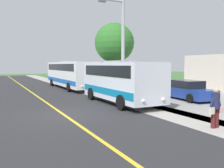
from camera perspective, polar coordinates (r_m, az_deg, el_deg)
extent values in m
plane|color=#3D6633|center=(12.94, -11.51, -7.16)|extent=(120.00, 120.00, 0.00)
cube|color=#28282B|center=(12.94, -11.51, -7.14)|extent=(8.00, 100.00, 0.01)
cube|color=#9E9991|center=(15.13, 7.95, -5.39)|extent=(2.40, 100.00, 0.01)
cube|color=gold|center=(12.94, -11.51, -7.12)|extent=(0.16, 100.00, 0.00)
cube|color=silver|center=(16.27, 1.99, 0.88)|extent=(2.41, 7.49, 2.42)
cube|color=#0C72A5|center=(16.32, 1.98, -1.43)|extent=(2.45, 7.34, 0.44)
cube|color=black|center=(16.24, 2.00, 3.21)|extent=(2.45, 6.74, 0.70)
cube|color=gray|center=(16.24, 2.00, 5.36)|extent=(1.45, 2.25, 0.12)
cylinder|color=black|center=(15.09, 10.27, -3.72)|extent=(0.25, 0.90, 0.90)
cylinder|color=black|center=(13.79, 2.21, -4.44)|extent=(0.25, 0.90, 0.90)
cylinder|color=black|center=(18.97, 1.81, -1.95)|extent=(0.25, 0.90, 0.90)
cylinder|color=black|center=(17.95, -4.97, -2.34)|extent=(0.25, 0.90, 0.90)
sphere|color=#F2EACC|center=(13.60, 12.11, -3.60)|extent=(0.20, 0.20, 0.20)
sphere|color=#F2EACC|center=(12.82, 7.48, -4.04)|extent=(0.20, 0.20, 0.20)
cube|color=white|center=(27.18, -9.96, 2.46)|extent=(2.48, 11.73, 2.56)
cube|color=blue|center=(27.21, -9.94, 0.93)|extent=(2.52, 11.49, 0.44)
cube|color=black|center=(27.16, -9.98, 3.99)|extent=(2.52, 10.55, 0.70)
cube|color=gray|center=(27.16, -10.00, 5.28)|extent=(1.49, 3.52, 0.12)
cylinder|color=black|center=(24.24, -4.63, -0.53)|extent=(0.25, 0.90, 0.90)
cylinder|color=black|center=(23.42, -10.25, -0.77)|extent=(0.25, 0.90, 0.90)
cylinder|color=black|center=(31.07, -9.68, 0.55)|extent=(0.25, 0.90, 0.90)
cylinder|color=black|center=(30.44, -14.14, 0.39)|extent=(0.25, 0.90, 0.90)
sphere|color=#F2EACC|center=(21.93, -3.77, -0.41)|extent=(0.20, 0.20, 0.20)
sphere|color=#F2EACC|center=(21.44, -7.13, -0.55)|extent=(0.20, 0.20, 0.20)
cylinder|color=#4C1919|center=(10.95, 23.69, -7.45)|extent=(0.18, 0.18, 0.81)
cylinder|color=#4C1919|center=(10.80, 23.00, -7.59)|extent=(0.18, 0.18, 0.81)
cylinder|color=#1E2347|center=(10.75, 23.47, -3.73)|extent=(0.34, 0.34, 0.64)
sphere|color=tan|center=(10.70, 23.55, -1.45)|extent=(0.22, 0.22, 0.22)
cylinder|color=#1E2347|center=(10.89, 24.09, -3.48)|extent=(0.27, 0.10, 0.58)
cube|color=beige|center=(10.98, 24.48, -5.61)|extent=(0.20, 0.12, 0.28)
cylinder|color=#1E2347|center=(10.61, 22.85, -3.65)|extent=(0.27, 0.10, 0.58)
cube|color=beige|center=(10.58, 22.71, -5.92)|extent=(0.20, 0.12, 0.28)
cylinder|color=#9E9EA3|center=(16.95, 2.64, 7.79)|extent=(0.24, 0.24, 7.12)
cylinder|color=#9E9EA3|center=(17.11, 0.21, 19.34)|extent=(1.60, 0.14, 0.14)
cube|color=#59595B|center=(16.75, -2.38, 19.31)|extent=(0.50, 0.24, 0.20)
cube|color=navy|center=(18.83, 17.69, -1.98)|extent=(2.23, 4.56, 0.70)
cube|color=black|center=(18.92, 17.36, 0.00)|extent=(1.76, 2.56, 0.57)
cylinder|color=black|center=(18.42, 22.52, -2.91)|extent=(0.28, 0.66, 0.64)
cylinder|color=black|center=(17.24, 18.17, -3.28)|extent=(0.28, 0.66, 0.64)
cylinder|color=black|center=(20.47, 17.26, -2.04)|extent=(0.28, 0.66, 0.64)
cylinder|color=black|center=(19.41, 13.08, -2.31)|extent=(0.28, 0.66, 0.64)
cylinder|color=#4C3826|center=(23.36, 0.56, 2.25)|extent=(0.36, 0.36, 3.31)
sphere|color=#2D6B28|center=(23.43, 0.56, 9.81)|extent=(3.83, 3.83, 3.83)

